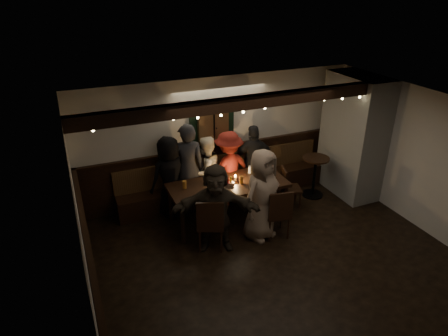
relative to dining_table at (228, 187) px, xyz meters
name	(u,v)px	position (x,y,z in m)	size (l,w,h in m)	color
room	(290,159)	(1.36, 0.02, 0.34)	(6.02, 5.01, 2.62)	black
dining_table	(228,187)	(0.00, 0.00, 0.00)	(2.26, 0.97, 0.98)	black
chair_near_left	(210,222)	(-0.65, -0.76, -0.16)	(0.60, 0.60, 1.02)	black
chair_near_right	(278,211)	(0.60, -0.89, -0.18)	(0.51, 0.51, 0.98)	black
chair_end	(287,185)	(1.34, 0.01, -0.25)	(0.49, 0.49, 0.87)	black
high_top	(315,172)	(2.12, 0.19, -0.17)	(0.57, 0.57, 0.90)	black
person_a	(170,176)	(-0.94, 0.71, 0.08)	(0.80, 0.52, 1.64)	black
person_b	(188,168)	(-0.58, 0.68, 0.20)	(0.68, 0.45, 1.87)	black
person_c	(206,171)	(-0.16, 0.78, 0.01)	(0.73, 0.57, 1.50)	beige
person_d	(229,169)	(0.28, 0.62, 0.06)	(1.03, 0.59, 1.60)	maroon
person_e	(253,161)	(0.93, 0.77, 0.06)	(0.93, 0.39, 1.59)	black
person_f	(216,208)	(-0.54, -0.73, 0.07)	(1.49, 0.48, 1.61)	black
person_g	(262,195)	(0.34, -0.72, 0.13)	(0.85, 0.55, 1.73)	#866E5A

